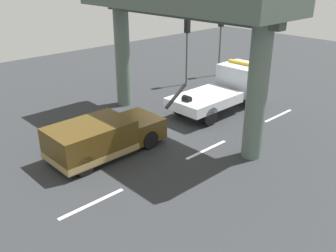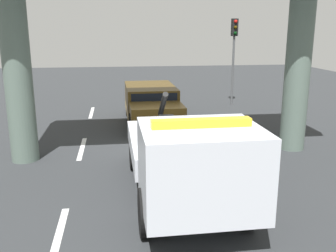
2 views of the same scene
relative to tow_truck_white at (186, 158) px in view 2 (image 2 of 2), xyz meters
name	(u,v)px [view 2 (image 2 of 2)]	position (x,y,z in m)	size (l,w,h in m)	color
ground_plane	(161,147)	(-4.90, -0.01, -1.25)	(60.00, 40.00, 0.10)	#2D3033
lane_stripe_west	(92,113)	(-10.90, -2.84, -1.20)	(2.60, 0.16, 0.01)	silver
lane_stripe_mid	(82,148)	(-4.90, -2.84, -1.20)	(2.60, 0.16, 0.01)	silver
lane_stripe_east	(58,238)	(1.10, -2.84, -1.20)	(2.60, 0.16, 0.01)	silver
tow_truck_white	(186,158)	(0.00, 0.00, 0.00)	(7.26, 2.45, 2.46)	silver
towed_van_green	(152,105)	(-8.53, -0.01, -0.42)	(5.21, 2.25, 1.58)	#4C3814
traffic_light_near	(234,43)	(-11.88, 4.77, 2.16)	(0.39, 0.32, 4.63)	#515456
traffic_cone_orange	(215,132)	(-5.40, 2.14, -0.91)	(0.52, 0.52, 0.62)	orange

